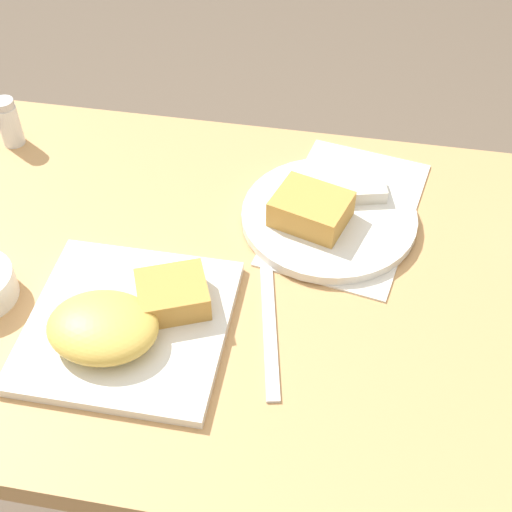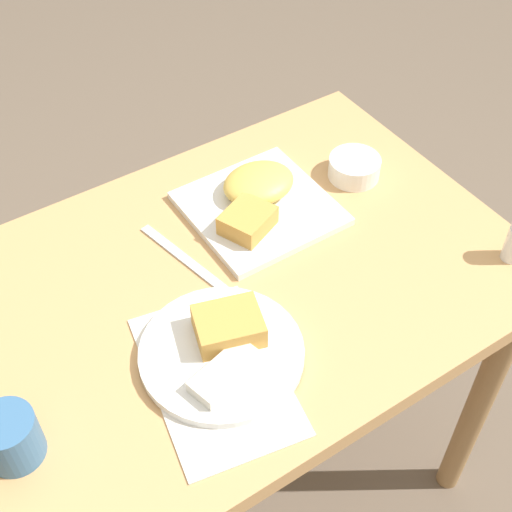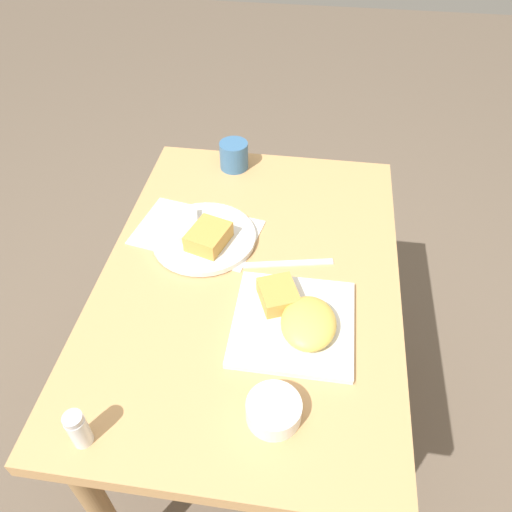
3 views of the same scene
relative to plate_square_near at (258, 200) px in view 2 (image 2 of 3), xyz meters
name	(u,v)px [view 2 (image 2 of 3)]	position (x,y,z in m)	size (l,w,h in m)	color
ground_plane	(239,481)	(0.13, 0.11, -0.75)	(8.00, 8.00, 0.00)	brown
dining_table	(233,318)	(0.13, 0.11, -0.13)	(0.95, 0.66, 0.73)	tan
menu_card	(216,374)	(0.24, 0.26, -0.02)	(0.23, 0.32, 0.00)	silver
plate_square_near	(258,200)	(0.00, 0.00, 0.00)	(0.24, 0.24, 0.06)	white
plate_oval_far	(224,348)	(0.22, 0.24, 0.00)	(0.24, 0.24, 0.05)	white
sauce_ramekin	(354,167)	(-0.20, 0.02, 0.00)	(0.10, 0.10, 0.04)	white
butter_knife	(183,258)	(0.17, 0.03, -0.02)	(0.06, 0.20, 0.00)	silver
coffee_mug	(11,438)	(0.53, 0.22, 0.02)	(0.08, 0.08, 0.08)	#386693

